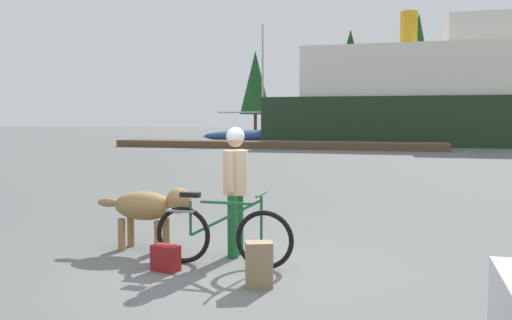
% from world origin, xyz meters
% --- Properties ---
extents(ground_plane, '(160.00, 160.00, 0.00)m').
position_xyz_m(ground_plane, '(0.00, 0.00, 0.00)').
color(ground_plane, '#595B5B').
extents(bicycle, '(1.74, 0.44, 0.91)m').
position_xyz_m(bicycle, '(-0.29, 0.24, 0.38)').
color(bicycle, black).
rests_on(bicycle, ground_plane).
extents(person_cyclist, '(0.32, 0.53, 1.67)m').
position_xyz_m(person_cyclist, '(-0.28, 0.76, 1.00)').
color(person_cyclist, '#19592D').
rests_on(person_cyclist, ground_plane).
extents(dog, '(1.38, 0.45, 0.86)m').
position_xyz_m(dog, '(-1.48, 0.72, 0.59)').
color(dog, olive).
rests_on(dog, ground_plane).
extents(backpack, '(0.33, 0.29, 0.48)m').
position_xyz_m(backpack, '(0.36, -0.40, 0.24)').
color(backpack, '#8C7251').
rests_on(backpack, ground_plane).
extents(handbag_pannier, '(0.35, 0.25, 0.30)m').
position_xyz_m(handbag_pannier, '(-0.85, -0.13, 0.15)').
color(handbag_pannier, maroon).
rests_on(handbag_pannier, ground_plane).
extents(dock_pier, '(18.98, 2.24, 0.40)m').
position_xyz_m(dock_pier, '(-5.56, 24.34, 0.20)').
color(dock_pier, brown).
rests_on(dock_pier, ground_plane).
extents(ferry_boat, '(23.40, 8.12, 8.63)m').
position_xyz_m(ferry_boat, '(4.59, 31.51, 3.03)').
color(ferry_boat, '#1E331E').
rests_on(ferry_boat, ground_plane).
extents(sailboat_moored, '(8.49, 2.38, 7.94)m').
position_xyz_m(sailboat_moored, '(-7.74, 29.81, 0.48)').
color(sailboat_moored, navy).
rests_on(sailboat_moored, ground_plane).
extents(pine_tree_far_left, '(3.24, 3.24, 8.64)m').
position_xyz_m(pine_tree_far_left, '(-13.70, 49.05, 5.33)').
color(pine_tree_far_left, '#4C331E').
rests_on(pine_tree_far_left, ground_plane).
extents(pine_tree_center, '(4.01, 4.01, 10.53)m').
position_xyz_m(pine_tree_center, '(-4.02, 49.96, 6.74)').
color(pine_tree_center, '#4C331E').
rests_on(pine_tree_center, ground_plane).
extents(pine_tree_far_right, '(4.10, 4.10, 11.48)m').
position_xyz_m(pine_tree_far_right, '(8.28, 47.81, 6.94)').
color(pine_tree_far_right, '#4C331E').
rests_on(pine_tree_far_right, ground_plane).
extents(pine_tree_mid_back, '(3.93, 3.93, 12.93)m').
position_xyz_m(pine_tree_mid_back, '(2.60, 56.01, 7.98)').
color(pine_tree_mid_back, '#4C331E').
rests_on(pine_tree_mid_back, ground_plane).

